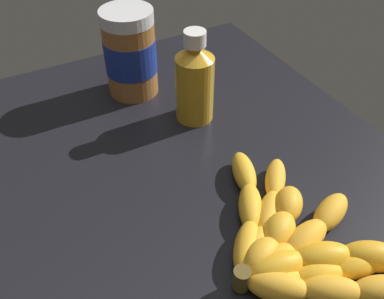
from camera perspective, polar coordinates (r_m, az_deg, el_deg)
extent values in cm
cube|color=black|center=(62.84, -0.24, -5.38)|extent=(81.01, 64.44, 4.47)
ellipsoid|color=gold|center=(49.84, 11.77, -17.49)|extent=(6.92, 7.49, 3.36)
ellipsoid|color=gold|center=(50.88, 18.23, -17.62)|extent=(6.45, 7.64, 3.36)
ellipsoid|color=gold|center=(52.81, 24.15, -16.92)|extent=(5.87, 7.67, 3.36)
ellipsoid|color=gold|center=(50.45, 11.28, -16.73)|extent=(5.28, 6.77, 2.92)
ellipsoid|color=gold|center=(51.84, 16.67, -15.86)|extent=(4.67, 6.72, 2.92)
ellipsoid|color=gold|center=(53.93, 21.38, -14.38)|extent=(3.98, 6.54, 2.92)
ellipsoid|color=gold|center=(50.83, 11.32, -15.28)|extent=(4.73, 7.63, 3.67)
ellipsoid|color=gold|center=(52.85, 17.17, -13.70)|extent=(5.96, 7.99, 3.67)
ellipsoid|color=gold|center=(54.83, 22.98, -13.09)|extent=(6.94, 8.00, 3.67)
ellipsoid|color=gold|center=(51.34, 10.70, -14.64)|extent=(3.71, 7.30, 3.31)
ellipsoid|color=gold|center=(54.21, 15.07, -11.44)|extent=(4.79, 7.67, 3.31)
ellipsoid|color=gold|center=(57.73, 18.13, -8.02)|extent=(5.74, 7.84, 3.31)
ellipsoid|color=gold|center=(51.31, 9.28, -14.04)|extent=(5.47, 6.69, 3.69)
ellipsoid|color=gold|center=(53.92, 11.64, -10.64)|extent=(6.20, 6.84, 3.69)
ellipsoid|color=gold|center=(56.90, 12.82, -7.22)|extent=(6.67, 6.70, 3.69)
ellipsoid|color=gold|center=(52.32, 8.52, -13.17)|extent=(6.81, 7.96, 2.80)
ellipsoid|color=gold|center=(56.14, 10.33, -8.29)|extent=(7.33, 7.63, 2.80)
ellipsoid|color=gold|center=(60.38, 11.15, -3.90)|extent=(7.74, 7.19, 2.80)
ellipsoid|color=gold|center=(52.30, 7.49, -12.78)|extent=(7.90, 7.58, 3.07)
ellipsoid|color=gold|center=(56.21, 7.84, -7.59)|extent=(8.34, 6.73, 3.07)
ellipsoid|color=gold|center=(60.42, 7.01, -3.07)|extent=(8.47, 5.64, 3.07)
cylinder|color=brown|center=(49.49, 6.68, -16.89)|extent=(2.00, 2.00, 3.00)
cylinder|color=#9E602D|center=(76.08, -8.23, 12.03)|extent=(8.84, 8.84, 13.18)
cylinder|color=navy|center=(75.76, -8.28, 12.46)|extent=(9.02, 9.02, 5.93)
cylinder|color=silver|center=(72.63, -8.84, 17.28)|extent=(8.94, 8.94, 2.17)
cylinder|color=gold|center=(69.16, 0.36, 8.17)|extent=(6.24, 6.24, 11.10)
cone|color=gold|center=(65.72, 0.38, 12.99)|extent=(6.24, 6.24, 2.17)
cylinder|color=white|center=(64.67, 0.39, 14.73)|extent=(3.42, 3.42, 2.31)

